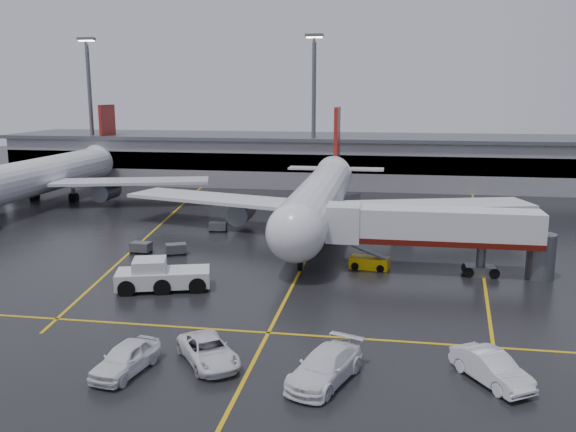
# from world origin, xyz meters

# --- Properties ---
(ground) EXTENTS (220.00, 220.00, 0.00)m
(ground) POSITION_xyz_m (0.00, 0.00, 0.00)
(ground) COLOR black
(ground) RESTS_ON ground
(apron_line_centre) EXTENTS (0.25, 90.00, 0.02)m
(apron_line_centre) POSITION_xyz_m (0.00, 0.00, 0.01)
(apron_line_centre) COLOR gold
(apron_line_centre) RESTS_ON ground
(apron_line_stop) EXTENTS (60.00, 0.25, 0.02)m
(apron_line_stop) POSITION_xyz_m (0.00, -22.00, 0.01)
(apron_line_stop) COLOR gold
(apron_line_stop) RESTS_ON ground
(apron_line_left) EXTENTS (9.99, 69.35, 0.02)m
(apron_line_left) POSITION_xyz_m (-20.00, 10.00, 0.01)
(apron_line_left) COLOR gold
(apron_line_left) RESTS_ON ground
(apron_line_right) EXTENTS (7.57, 69.64, 0.02)m
(apron_line_right) POSITION_xyz_m (18.00, 10.00, 0.01)
(apron_line_right) COLOR gold
(apron_line_right) RESTS_ON ground
(terminal) EXTENTS (122.00, 19.00, 8.60)m
(terminal) POSITION_xyz_m (0.00, 47.93, 4.32)
(terminal) COLOR gray
(terminal) RESTS_ON ground
(light_mast_left) EXTENTS (3.00, 1.20, 25.45)m
(light_mast_left) POSITION_xyz_m (-45.00, 42.00, 14.47)
(light_mast_left) COLOR #595B60
(light_mast_left) RESTS_ON ground
(light_mast_mid) EXTENTS (3.00, 1.20, 25.45)m
(light_mast_mid) POSITION_xyz_m (-5.00, 42.00, 14.47)
(light_mast_mid) COLOR #595B60
(light_mast_mid) RESTS_ON ground
(main_airliner) EXTENTS (48.80, 45.60, 14.10)m
(main_airliner) POSITION_xyz_m (0.00, 9.70, 4.21)
(main_airliner) COLOR silver
(main_airliner) RESTS_ON ground
(second_airliner) EXTENTS (48.80, 45.60, 14.10)m
(second_airliner) POSITION_xyz_m (-42.00, 21.70, 4.21)
(second_airliner) COLOR silver
(second_airliner) RESTS_ON ground
(jet_bridge) EXTENTS (19.90, 3.40, 6.05)m
(jet_bridge) POSITION_xyz_m (11.87, -6.00, 3.93)
(jet_bridge) COLOR silver
(jet_bridge) RESTS_ON ground
(pushback_tractor) EXTENTS (8.10, 5.10, 2.70)m
(pushback_tractor) POSITION_xyz_m (-10.60, -14.33, 1.07)
(pushback_tractor) COLOR silver
(pushback_tractor) RESTS_ON ground
(belt_loader) EXTENTS (3.77, 2.24, 2.25)m
(belt_loader) POSITION_xyz_m (6.21, -5.39, 0.55)
(belt_loader) COLOR #EDBC08
(belt_loader) RESTS_ON ground
(service_van_a) EXTENTS (5.32, 6.00, 1.54)m
(service_van_a) POSITION_xyz_m (-2.63, -27.15, 0.77)
(service_van_a) COLOR white
(service_van_a) RESTS_ON ground
(service_van_b) EXTENTS (4.54, 6.70, 1.80)m
(service_van_b) POSITION_xyz_m (4.51, -28.36, 0.90)
(service_van_b) COLOR white
(service_van_b) RESTS_ON ground
(service_van_c) EXTENTS (4.37, 5.46, 1.74)m
(service_van_c) POSITION_xyz_m (13.69, -26.90, 0.87)
(service_van_c) COLOR silver
(service_van_c) RESTS_ON ground
(service_van_d) EXTENTS (2.96, 5.43, 1.75)m
(service_van_d) POSITION_xyz_m (-6.98, -29.13, 0.88)
(service_van_d) COLOR white
(service_van_d) RESTS_ON ground
(baggage_cart_a) EXTENTS (2.36, 2.03, 1.12)m
(baggage_cart_a) POSITION_xyz_m (-13.12, -3.65, 0.63)
(baggage_cart_a) COLOR #595B60
(baggage_cart_a) RESTS_ON ground
(baggage_cart_b) EXTENTS (2.09, 1.45, 1.12)m
(baggage_cart_b) POSITION_xyz_m (-16.86, -3.65, 0.63)
(baggage_cart_b) COLOR #595B60
(baggage_cart_b) RESTS_ON ground
(baggage_cart_c) EXTENTS (2.13, 1.50, 1.12)m
(baggage_cart_c) POSITION_xyz_m (-11.85, 7.07, 0.63)
(baggage_cart_c) COLOR #595B60
(baggage_cart_c) RESTS_ON ground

